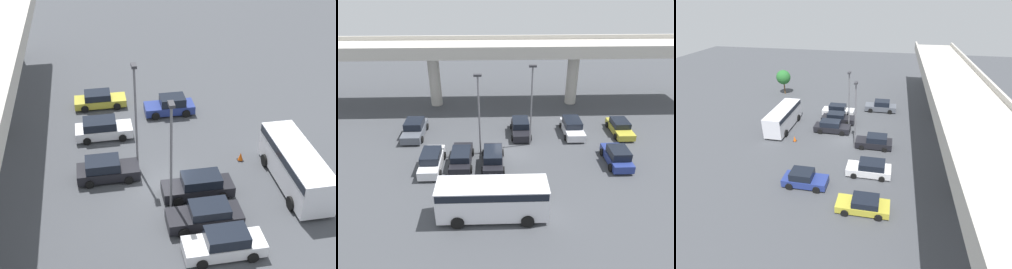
% 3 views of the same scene
% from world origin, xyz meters
% --- Properties ---
extents(ground_plane, '(113.22, 113.22, 0.00)m').
position_xyz_m(ground_plane, '(0.00, 0.00, 0.00)').
color(ground_plane, '#424449').
extents(highway_overpass, '(54.28, 6.94, 8.20)m').
position_xyz_m(highway_overpass, '(-0.00, 12.76, 6.70)').
color(highway_overpass, '#BCB7AD').
rests_on(highway_overpass, ground_plane).
extents(parked_car_0, '(2.25, 4.86, 1.72)m').
position_xyz_m(parked_car_0, '(-9.83, 4.06, 0.79)').
color(parked_car_0, '#515660').
rests_on(parked_car_0, ground_plane).
extents(parked_car_1, '(2.02, 4.84, 1.69)m').
position_xyz_m(parked_car_1, '(-6.96, -2.31, 0.79)').
color(parked_car_1, silver).
rests_on(parked_car_1, ground_plane).
extents(parked_car_2, '(2.08, 4.78, 1.53)m').
position_xyz_m(parked_car_2, '(-4.33, -1.82, 0.73)').
color(parked_car_2, black).
rests_on(parked_car_2, ground_plane).
extents(parked_car_3, '(2.03, 4.85, 1.62)m').
position_xyz_m(parked_car_3, '(-1.42, -2.06, 0.77)').
color(parked_car_3, black).
rests_on(parked_car_3, ground_plane).
extents(parked_car_4, '(2.12, 4.42, 1.60)m').
position_xyz_m(parked_car_4, '(1.55, 3.99, 0.75)').
color(parked_car_4, black).
rests_on(parked_car_4, ground_plane).
extents(parked_car_5, '(2.17, 4.58, 1.60)m').
position_xyz_m(parked_car_5, '(7.16, 3.94, 0.76)').
color(parked_car_5, silver).
rests_on(parked_car_5, ground_plane).
extents(parked_car_6, '(2.11, 4.36, 1.64)m').
position_xyz_m(parked_car_6, '(10.04, -2.16, 0.76)').
color(parked_car_6, navy).
rests_on(parked_car_6, ground_plane).
extents(parked_car_7, '(2.08, 4.62, 1.43)m').
position_xyz_m(parked_car_7, '(12.42, 3.93, 0.67)').
color(parked_car_7, gold).
rests_on(parked_car_7, ground_plane).
extents(shuttle_bus, '(7.93, 2.70, 2.85)m').
position_xyz_m(shuttle_bus, '(-1.44, -8.90, 1.70)').
color(shuttle_bus, silver).
rests_on(shuttle_bus, ground_plane).
extents(lamp_post_near_aisle, '(0.70, 0.35, 8.01)m').
position_xyz_m(lamp_post_near_aisle, '(-2.64, 0.08, 4.70)').
color(lamp_post_near_aisle, slate).
rests_on(lamp_post_near_aisle, ground_plane).
extents(lamp_post_mid_lot, '(0.70, 0.35, 8.34)m').
position_xyz_m(lamp_post_mid_lot, '(2.35, 1.65, 4.86)').
color(lamp_post_mid_lot, slate).
rests_on(lamp_post_mid_lot, ground_plane).
extents(traffic_cone, '(0.44, 0.44, 0.70)m').
position_xyz_m(traffic_cone, '(1.98, -6.13, 0.33)').
color(traffic_cone, black).
rests_on(traffic_cone, ground_plane).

